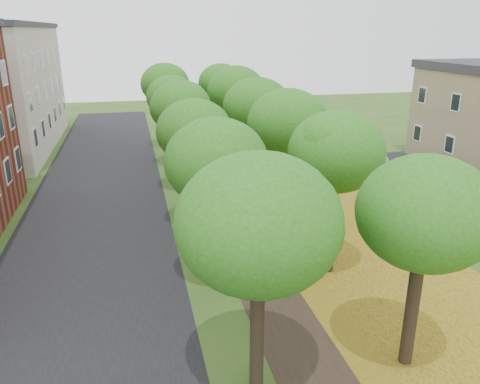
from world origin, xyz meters
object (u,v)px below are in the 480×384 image
bench (264,247)px  car_silver (445,208)px  car_red (446,196)px  car_white (352,155)px  car_grey (390,174)px

bench → car_silver: 10.87m
car_silver → car_red: bearing=-14.2°
car_silver → car_white: bearing=22.4°
car_red → bench: bearing=108.4°
bench → car_silver: (10.70, 1.94, 0.21)m
car_red → car_white: bearing=8.8°
bench → car_red: size_ratio=0.42×
car_silver → car_white: car_white is taller
bench → car_white: bearing=-49.9°
car_silver → car_grey: 6.28m
car_red → car_silver: bearing=145.4°
car_grey → bench: bearing=145.3°
car_silver → car_grey: size_ratio=0.81×
car_grey → car_silver: bearing=-164.4°
car_red → car_grey: size_ratio=0.94×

